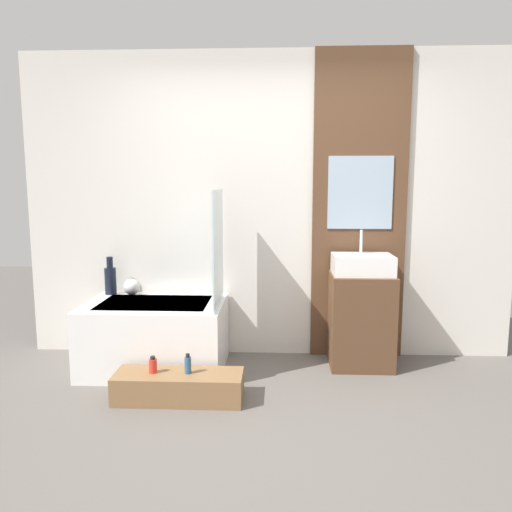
{
  "coord_description": "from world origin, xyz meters",
  "views": [
    {
      "loc": [
        0.09,
        -2.73,
        1.5
      ],
      "look_at": [
        -0.06,
        0.68,
        1.0
      ],
      "focal_mm": 35.0,
      "sensor_mm": 36.0,
      "label": 1
    }
  ],
  "objects_px": {
    "bathtub": "(156,335)",
    "vase_round_light": "(132,287)",
    "vase_tall_dark": "(110,279)",
    "wooden_step_bench": "(179,386)",
    "bottle_soap_secondary": "(188,365)",
    "sink": "(362,264)",
    "bottle_soap_primary": "(153,365)"
  },
  "relations": [
    {
      "from": "vase_tall_dark",
      "to": "bottle_soap_primary",
      "type": "relative_size",
      "value": 2.73
    },
    {
      "from": "sink",
      "to": "bottle_soap_primary",
      "type": "relative_size",
      "value": 4.03
    },
    {
      "from": "wooden_step_bench",
      "to": "sink",
      "type": "relative_size",
      "value": 1.86
    },
    {
      "from": "sink",
      "to": "vase_tall_dark",
      "type": "relative_size",
      "value": 1.48
    },
    {
      "from": "wooden_step_bench",
      "to": "bottle_soap_secondary",
      "type": "relative_size",
      "value": 6.32
    },
    {
      "from": "bathtub",
      "to": "vase_tall_dark",
      "type": "relative_size",
      "value": 3.41
    },
    {
      "from": "vase_tall_dark",
      "to": "wooden_step_bench",
      "type": "bearing_deg",
      "value": -49.41
    },
    {
      "from": "sink",
      "to": "bottle_soap_primary",
      "type": "height_order",
      "value": "sink"
    },
    {
      "from": "vase_tall_dark",
      "to": "bottle_soap_secondary",
      "type": "height_order",
      "value": "vase_tall_dark"
    },
    {
      "from": "bottle_soap_primary",
      "to": "bathtub",
      "type": "bearing_deg",
      "value": 101.94
    },
    {
      "from": "wooden_step_bench",
      "to": "bottle_soap_primary",
      "type": "bearing_deg",
      "value": 180.0
    },
    {
      "from": "bathtub",
      "to": "sink",
      "type": "bearing_deg",
      "value": 4.99
    },
    {
      "from": "wooden_step_bench",
      "to": "sink",
      "type": "xyz_separation_m",
      "value": [
        1.37,
        0.74,
        0.75
      ]
    },
    {
      "from": "bottle_soap_primary",
      "to": "wooden_step_bench",
      "type": "bearing_deg",
      "value": 0.0
    },
    {
      "from": "vase_tall_dark",
      "to": "vase_round_light",
      "type": "distance_m",
      "value": 0.2
    },
    {
      "from": "bathtub",
      "to": "vase_tall_dark",
      "type": "bearing_deg",
      "value": 147.38
    },
    {
      "from": "bathtub",
      "to": "sink",
      "type": "distance_m",
      "value": 1.78
    },
    {
      "from": "wooden_step_bench",
      "to": "vase_round_light",
      "type": "xyz_separation_m",
      "value": [
        -0.57,
        0.87,
        0.52
      ]
    },
    {
      "from": "bathtub",
      "to": "vase_round_light",
      "type": "xyz_separation_m",
      "value": [
        -0.27,
        0.27,
        0.34
      ]
    },
    {
      "from": "bottle_soap_primary",
      "to": "bottle_soap_secondary",
      "type": "relative_size",
      "value": 0.84
    },
    {
      "from": "bathtub",
      "to": "bottle_soap_secondary",
      "type": "distance_m",
      "value": 0.7
    },
    {
      "from": "vase_round_light",
      "to": "bathtub",
      "type": "bearing_deg",
      "value": -45.59
    },
    {
      "from": "sink",
      "to": "bottle_soap_secondary",
      "type": "distance_m",
      "value": 1.61
    },
    {
      "from": "bathtub",
      "to": "vase_tall_dark",
      "type": "distance_m",
      "value": 0.68
    },
    {
      "from": "bottle_soap_secondary",
      "to": "wooden_step_bench",
      "type": "bearing_deg",
      "value": 180.0
    },
    {
      "from": "bathtub",
      "to": "bottle_soap_secondary",
      "type": "bearing_deg",
      "value": -58.06
    },
    {
      "from": "bathtub",
      "to": "sink",
      "type": "xyz_separation_m",
      "value": [
        1.67,
        0.15,
        0.57
      ]
    },
    {
      "from": "vase_round_light",
      "to": "bottle_soap_primary",
      "type": "bearing_deg",
      "value": -65.66
    },
    {
      "from": "bathtub",
      "to": "wooden_step_bench",
      "type": "bearing_deg",
      "value": -62.93
    },
    {
      "from": "bathtub",
      "to": "vase_round_light",
      "type": "height_order",
      "value": "vase_round_light"
    },
    {
      "from": "vase_round_light",
      "to": "bottle_soap_primary",
      "type": "height_order",
      "value": "vase_round_light"
    },
    {
      "from": "vase_tall_dark",
      "to": "bottle_soap_primary",
      "type": "xyz_separation_m",
      "value": [
        0.58,
        -0.89,
        -0.44
      ]
    }
  ]
}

